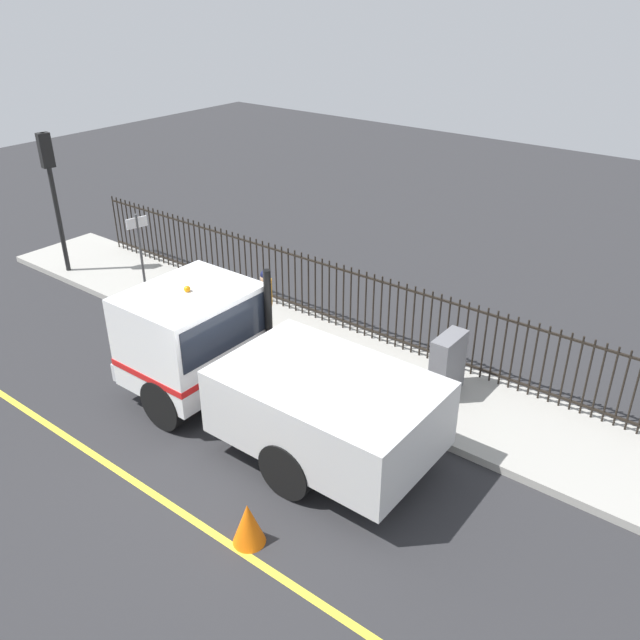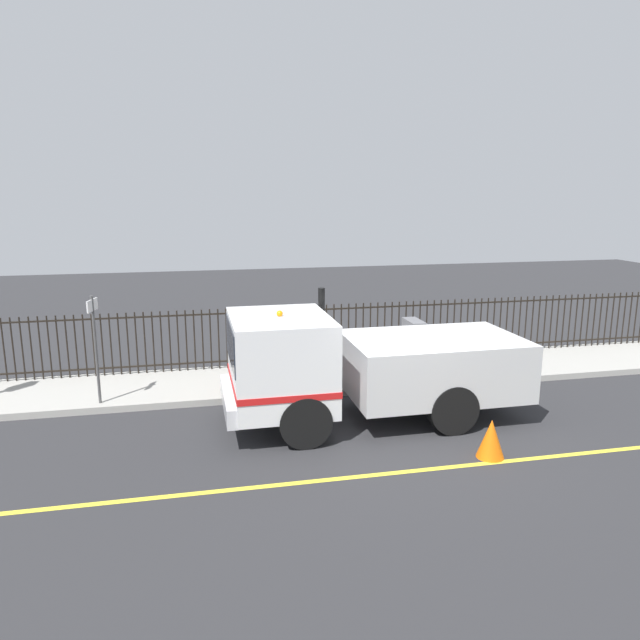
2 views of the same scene
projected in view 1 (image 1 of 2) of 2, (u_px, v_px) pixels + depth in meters
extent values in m
plane|color=#2B2B2D|center=(271.00, 451.00, 11.24)|extent=(49.55, 49.55, 0.00)
cube|color=#A3A099|center=(372.00, 371.00, 13.36)|extent=(2.46, 22.52, 0.15)
cube|color=yellow|center=(186.00, 516.00, 9.90)|extent=(0.12, 20.27, 0.01)
cube|color=white|center=(192.00, 334.00, 12.11)|extent=(2.28, 1.87, 1.74)
cube|color=black|center=(190.00, 316.00, 11.93)|extent=(2.10, 1.90, 0.76)
cube|color=silver|center=(328.00, 407.00, 10.56)|extent=(2.29, 3.49, 1.16)
cube|color=silver|center=(160.00, 351.00, 12.99)|extent=(2.15, 0.21, 0.36)
cube|color=red|center=(194.00, 352.00, 12.29)|extent=(2.30, 1.89, 0.12)
cylinder|color=black|center=(165.00, 404.00, 11.65)|extent=(0.31, 0.96, 0.96)
cylinder|color=black|center=(243.00, 357.00, 13.08)|extent=(0.31, 0.96, 0.96)
cylinder|color=black|center=(288.00, 469.00, 10.12)|extent=(0.31, 0.96, 0.96)
cylinder|color=black|center=(362.00, 408.00, 11.54)|extent=(0.31, 0.96, 0.96)
sphere|color=orange|center=(187.00, 289.00, 11.68)|extent=(0.12, 0.12, 0.12)
cylinder|color=black|center=(269.00, 322.00, 12.17)|extent=(0.14, 0.14, 2.08)
cube|color=orange|center=(266.00, 296.00, 13.82)|extent=(0.50, 0.45, 0.59)
sphere|color=tan|center=(265.00, 278.00, 13.63)|extent=(0.22, 0.22, 0.22)
sphere|color=#14193F|center=(265.00, 275.00, 13.60)|extent=(0.21, 0.21, 0.21)
cylinder|color=#3F3F47|center=(268.00, 323.00, 14.22)|extent=(0.12, 0.12, 0.79)
cylinder|color=#3F3F47|center=(267.00, 326.00, 14.07)|extent=(0.12, 0.12, 0.79)
cylinder|color=orange|center=(267.00, 292.00, 14.07)|extent=(0.09, 0.09, 0.56)
cylinder|color=orange|center=(265.00, 303.00, 13.60)|extent=(0.09, 0.09, 0.56)
cylinder|color=black|center=(634.00, 393.00, 11.18)|extent=(0.04, 0.04, 1.53)
cylinder|color=black|center=(622.00, 389.00, 11.28)|extent=(0.04, 0.04, 1.53)
cylinder|color=black|center=(610.00, 385.00, 11.39)|extent=(0.04, 0.04, 1.53)
cylinder|color=black|center=(599.00, 381.00, 11.50)|extent=(0.04, 0.04, 1.53)
cylinder|color=black|center=(587.00, 378.00, 11.60)|extent=(0.04, 0.04, 1.53)
cylinder|color=black|center=(576.00, 374.00, 11.71)|extent=(0.04, 0.04, 1.53)
cylinder|color=black|center=(565.00, 370.00, 11.82)|extent=(0.04, 0.04, 1.53)
cylinder|color=black|center=(555.00, 367.00, 11.93)|extent=(0.04, 0.04, 1.53)
cylinder|color=black|center=(544.00, 363.00, 12.03)|extent=(0.04, 0.04, 1.53)
cylinder|color=black|center=(533.00, 360.00, 12.14)|extent=(0.04, 0.04, 1.53)
cylinder|color=black|center=(523.00, 356.00, 12.25)|extent=(0.04, 0.04, 1.53)
cylinder|color=black|center=(513.00, 353.00, 12.35)|extent=(0.04, 0.04, 1.53)
cylinder|color=black|center=(503.00, 350.00, 12.46)|extent=(0.04, 0.04, 1.53)
cylinder|color=black|center=(494.00, 347.00, 12.57)|extent=(0.04, 0.04, 1.53)
cylinder|color=black|center=(484.00, 343.00, 12.67)|extent=(0.04, 0.04, 1.53)
cylinder|color=black|center=(475.00, 340.00, 12.78)|extent=(0.04, 0.04, 1.53)
cylinder|color=black|center=(465.00, 337.00, 12.89)|extent=(0.04, 0.04, 1.53)
cylinder|color=black|center=(456.00, 334.00, 13.00)|extent=(0.04, 0.04, 1.53)
cylinder|color=black|center=(447.00, 331.00, 13.10)|extent=(0.04, 0.04, 1.53)
cylinder|color=black|center=(439.00, 329.00, 13.21)|extent=(0.04, 0.04, 1.53)
cylinder|color=black|center=(430.00, 326.00, 13.32)|extent=(0.04, 0.04, 1.53)
cylinder|color=black|center=(422.00, 323.00, 13.42)|extent=(0.04, 0.04, 1.53)
cylinder|color=black|center=(413.00, 320.00, 13.53)|extent=(0.04, 0.04, 1.53)
cylinder|color=black|center=(405.00, 317.00, 13.64)|extent=(0.04, 0.04, 1.53)
cylinder|color=black|center=(397.00, 315.00, 13.74)|extent=(0.04, 0.04, 1.53)
cylinder|color=black|center=(389.00, 312.00, 13.85)|extent=(0.04, 0.04, 1.53)
cylinder|color=black|center=(381.00, 309.00, 13.96)|extent=(0.04, 0.04, 1.53)
cylinder|color=black|center=(373.00, 307.00, 14.07)|extent=(0.04, 0.04, 1.53)
cylinder|color=black|center=(366.00, 304.00, 14.17)|extent=(0.04, 0.04, 1.53)
cylinder|color=black|center=(358.00, 302.00, 14.28)|extent=(0.04, 0.04, 1.53)
cylinder|color=black|center=(351.00, 300.00, 14.39)|extent=(0.04, 0.04, 1.53)
cylinder|color=black|center=(343.00, 297.00, 14.49)|extent=(0.04, 0.04, 1.53)
cylinder|color=black|center=(336.00, 295.00, 14.60)|extent=(0.04, 0.04, 1.53)
cylinder|color=black|center=(329.00, 292.00, 14.71)|extent=(0.04, 0.04, 1.53)
cylinder|color=black|center=(322.00, 290.00, 14.81)|extent=(0.04, 0.04, 1.53)
cylinder|color=black|center=(315.00, 288.00, 14.92)|extent=(0.04, 0.04, 1.53)
cylinder|color=black|center=(308.00, 286.00, 15.03)|extent=(0.04, 0.04, 1.53)
cylinder|color=black|center=(302.00, 283.00, 15.14)|extent=(0.04, 0.04, 1.53)
cylinder|color=black|center=(295.00, 281.00, 15.24)|extent=(0.04, 0.04, 1.53)
cylinder|color=black|center=(289.00, 279.00, 15.35)|extent=(0.04, 0.04, 1.53)
cylinder|color=black|center=(282.00, 277.00, 15.46)|extent=(0.04, 0.04, 1.53)
cylinder|color=black|center=(276.00, 275.00, 15.56)|extent=(0.04, 0.04, 1.53)
cylinder|color=black|center=(270.00, 273.00, 15.67)|extent=(0.04, 0.04, 1.53)
cylinder|color=black|center=(264.00, 271.00, 15.78)|extent=(0.04, 0.04, 1.53)
cylinder|color=black|center=(258.00, 269.00, 15.88)|extent=(0.04, 0.04, 1.53)
cylinder|color=black|center=(252.00, 267.00, 15.99)|extent=(0.04, 0.04, 1.53)
cylinder|color=black|center=(246.00, 265.00, 16.10)|extent=(0.04, 0.04, 1.53)
cylinder|color=black|center=(240.00, 263.00, 16.21)|extent=(0.04, 0.04, 1.53)
cylinder|color=black|center=(234.00, 261.00, 16.31)|extent=(0.04, 0.04, 1.53)
cylinder|color=black|center=(228.00, 259.00, 16.42)|extent=(0.04, 0.04, 1.53)
cylinder|color=black|center=(223.00, 257.00, 16.53)|extent=(0.04, 0.04, 1.53)
cylinder|color=black|center=(217.00, 256.00, 16.63)|extent=(0.04, 0.04, 1.53)
cylinder|color=black|center=(212.00, 254.00, 16.74)|extent=(0.04, 0.04, 1.53)
cylinder|color=black|center=(206.00, 252.00, 16.85)|extent=(0.04, 0.04, 1.53)
cylinder|color=black|center=(201.00, 250.00, 16.96)|extent=(0.04, 0.04, 1.53)
cylinder|color=black|center=(196.00, 248.00, 17.06)|extent=(0.04, 0.04, 1.53)
cylinder|color=black|center=(191.00, 247.00, 17.17)|extent=(0.04, 0.04, 1.53)
cylinder|color=black|center=(186.00, 245.00, 17.28)|extent=(0.04, 0.04, 1.53)
cylinder|color=black|center=(180.00, 243.00, 17.38)|extent=(0.04, 0.04, 1.53)
cylinder|color=black|center=(175.00, 242.00, 17.49)|extent=(0.04, 0.04, 1.53)
cylinder|color=black|center=(171.00, 240.00, 17.60)|extent=(0.04, 0.04, 1.53)
cylinder|color=black|center=(166.00, 238.00, 17.70)|extent=(0.04, 0.04, 1.53)
cylinder|color=black|center=(161.00, 237.00, 17.81)|extent=(0.04, 0.04, 1.53)
cylinder|color=black|center=(156.00, 235.00, 17.92)|extent=(0.04, 0.04, 1.53)
cylinder|color=black|center=(151.00, 234.00, 18.03)|extent=(0.04, 0.04, 1.53)
cylinder|color=black|center=(147.00, 232.00, 18.13)|extent=(0.04, 0.04, 1.53)
cylinder|color=black|center=(142.00, 231.00, 18.24)|extent=(0.04, 0.04, 1.53)
cylinder|color=black|center=(138.00, 229.00, 18.35)|extent=(0.04, 0.04, 1.53)
cylinder|color=black|center=(133.00, 228.00, 18.45)|extent=(0.04, 0.04, 1.53)
cylinder|color=black|center=(129.00, 226.00, 18.56)|extent=(0.04, 0.04, 1.53)
cylinder|color=black|center=(124.00, 225.00, 18.67)|extent=(0.04, 0.04, 1.53)
cylinder|color=black|center=(120.00, 223.00, 18.77)|extent=(0.04, 0.04, 1.53)
cylinder|color=black|center=(116.00, 222.00, 18.88)|extent=(0.04, 0.04, 1.53)
cube|color=black|center=(403.00, 288.00, 13.39)|extent=(0.04, 19.14, 0.04)
cube|color=black|center=(399.00, 340.00, 13.96)|extent=(0.04, 19.14, 0.04)
cylinder|color=black|center=(56.00, 205.00, 16.89)|extent=(0.12, 0.12, 3.64)
cube|color=black|center=(46.00, 150.00, 16.24)|extent=(0.33, 0.26, 0.85)
sphere|color=red|center=(44.00, 140.00, 16.12)|extent=(0.16, 0.16, 0.16)
sphere|color=yellow|center=(46.00, 150.00, 16.24)|extent=(0.16, 0.16, 0.16)
sphere|color=green|center=(48.00, 161.00, 16.36)|extent=(0.16, 0.16, 0.16)
cube|color=slate|center=(447.00, 364.00, 12.30)|extent=(0.83, 0.36, 1.21)
cone|color=orange|center=(248.00, 524.00, 9.29)|extent=(0.48, 0.48, 0.69)
cylinder|color=#4C4C4C|center=(142.00, 262.00, 15.30)|extent=(0.06, 0.06, 2.30)
cube|color=white|center=(137.00, 223.00, 14.86)|extent=(0.49, 0.15, 0.24)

